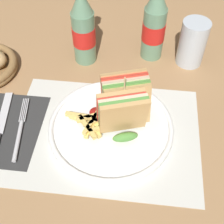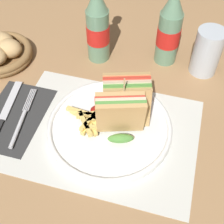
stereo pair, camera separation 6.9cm
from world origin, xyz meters
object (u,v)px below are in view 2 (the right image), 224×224
(knife, at_px, (5,114))
(coke_bottle_near, at_px, (98,26))
(plate_main, at_px, (110,127))
(glass_near, at_px, (206,54))
(fork, at_px, (21,122))
(club_sandwich, at_px, (123,107))
(coke_bottle_far, at_px, (170,29))

(knife, height_order, coke_bottle_near, coke_bottle_near)
(plate_main, height_order, glass_near, glass_near)
(plate_main, height_order, fork, plate_main)
(glass_near, bearing_deg, coke_bottle_near, -175.61)
(fork, relative_size, knife, 0.84)
(club_sandwich, distance_m, coke_bottle_near, 0.25)
(club_sandwich, height_order, coke_bottle_near, coke_bottle_near)
(fork, bearing_deg, knife, 155.64)
(club_sandwich, xyz_separation_m, knife, (-0.27, -0.04, -0.06))
(coke_bottle_near, relative_size, coke_bottle_far, 1.00)
(coke_bottle_far, bearing_deg, fork, -131.83)
(knife, height_order, glass_near, glass_near)
(fork, distance_m, coke_bottle_far, 0.43)
(fork, relative_size, coke_bottle_near, 0.75)
(fork, height_order, coke_bottle_far, coke_bottle_far)
(coke_bottle_near, bearing_deg, plate_main, -67.50)
(coke_bottle_far, bearing_deg, plate_main, -106.37)
(coke_bottle_near, bearing_deg, knife, -120.12)
(coke_bottle_far, relative_size, glass_near, 1.87)
(fork, bearing_deg, plate_main, 3.21)
(knife, bearing_deg, glass_near, 25.09)
(plate_main, distance_m, coke_bottle_near, 0.27)
(coke_bottle_near, distance_m, glass_near, 0.29)
(fork, height_order, knife, fork)
(coke_bottle_near, bearing_deg, glass_near, 4.39)
(club_sandwich, distance_m, knife, 0.28)
(knife, relative_size, glass_near, 1.68)
(plate_main, bearing_deg, fork, -168.71)
(plate_main, relative_size, coke_bottle_far, 1.21)
(fork, xyz_separation_m, coke_bottle_near, (0.10, 0.27, 0.09))
(coke_bottle_far, height_order, glass_near, coke_bottle_far)
(coke_bottle_near, bearing_deg, fork, -110.45)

